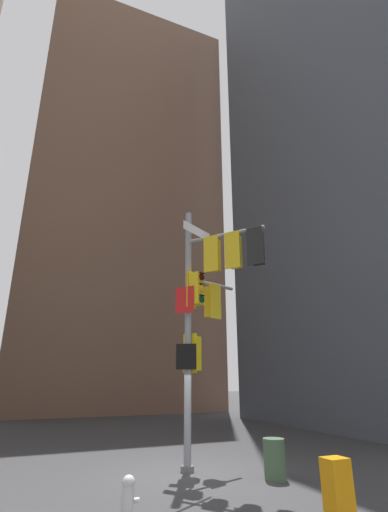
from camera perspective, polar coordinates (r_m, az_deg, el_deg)
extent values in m
plane|color=#38383A|center=(11.56, -1.04, -30.36)|extent=(120.00, 120.00, 0.00)
cube|color=#4C5460|center=(31.01, 25.89, 18.18)|extent=(15.06, 15.06, 39.88)
cube|color=brown|center=(39.09, -11.85, 6.42)|extent=(16.20, 16.20, 37.08)
cylinder|color=gray|center=(11.40, -0.92, -11.19)|extent=(0.20, 0.20, 7.65)
cylinder|color=#595B5E|center=(11.54, -1.03, -29.97)|extent=(0.37, 0.37, 0.16)
cylinder|color=gray|center=(11.52, 4.70, 3.27)|extent=(1.66, 2.12, 0.11)
cylinder|color=gray|center=(12.39, 2.66, -4.35)|extent=(1.97, 0.81, 0.11)
cube|color=gold|center=(11.31, 2.60, 0.41)|extent=(0.32, 0.40, 1.14)
cube|color=gold|center=(11.47, 3.03, 0.14)|extent=(0.48, 0.48, 1.00)
cylinder|color=#360605|center=(11.75, 3.44, 1.49)|extent=(0.17, 0.20, 0.20)
cube|color=black|center=(11.80, 3.44, 2.03)|extent=(0.19, 0.22, 0.02)
cylinder|color=#3C2C06|center=(11.64, 3.47, -0.13)|extent=(0.17, 0.20, 0.20)
cube|color=black|center=(11.68, 3.47, 0.42)|extent=(0.19, 0.22, 0.02)
cylinder|color=#19C672|center=(11.53, 3.51, -1.78)|extent=(0.17, 0.20, 0.20)
cube|color=black|center=(11.57, 3.51, -1.22)|extent=(0.19, 0.22, 0.02)
cube|color=gold|center=(11.02, 5.89, 0.99)|extent=(0.32, 0.40, 1.14)
cube|color=gold|center=(11.19, 6.28, 0.71)|extent=(0.48, 0.48, 1.00)
cylinder|color=red|center=(11.48, 6.62, 2.08)|extent=(0.17, 0.20, 0.20)
cube|color=black|center=(11.53, 6.61, 2.63)|extent=(0.19, 0.22, 0.02)
cylinder|color=#3C2C06|center=(11.36, 6.69, 0.42)|extent=(0.17, 0.20, 0.20)
cube|color=black|center=(11.41, 6.68, 0.98)|extent=(0.19, 0.22, 0.02)
cylinder|color=#06311C|center=(11.25, 6.75, -1.26)|extent=(0.17, 0.20, 0.20)
cube|color=black|center=(11.29, 6.74, -0.69)|extent=(0.19, 0.22, 0.02)
cube|color=black|center=(10.78, 9.34, 1.60)|extent=(0.32, 0.40, 1.14)
cube|color=black|center=(10.94, 9.69, 1.31)|extent=(0.48, 0.48, 1.00)
cylinder|color=#360605|center=(11.24, 9.95, 2.69)|extent=(0.17, 0.20, 0.20)
cube|color=black|center=(11.29, 9.93, 3.24)|extent=(0.19, 0.22, 0.02)
cylinder|color=yellow|center=(11.12, 10.05, 1.00)|extent=(0.17, 0.20, 0.20)
cube|color=black|center=(11.17, 10.03, 1.57)|extent=(0.19, 0.22, 0.02)
cylinder|color=#06311C|center=(11.01, 10.15, -0.72)|extent=(0.17, 0.20, 0.20)
cube|color=black|center=(11.05, 10.13, -0.13)|extent=(0.19, 0.22, 0.02)
cube|color=gold|center=(12.13, 3.34, -6.93)|extent=(0.46, 0.19, 1.14)
cube|color=gold|center=(12.26, 2.70, -7.07)|extent=(0.44, 0.44, 1.00)
cylinder|color=#360605|center=(12.47, 2.02, -5.63)|extent=(0.21, 0.12, 0.20)
cube|color=black|center=(12.50, 1.99, -5.09)|extent=(0.23, 0.14, 0.02)
cylinder|color=yellow|center=(12.39, 2.03, -7.20)|extent=(0.21, 0.12, 0.20)
cube|color=black|center=(12.42, 2.01, -6.67)|extent=(0.23, 0.14, 0.02)
cylinder|color=#06311C|center=(12.33, 2.05, -8.80)|extent=(0.21, 0.12, 0.20)
cube|color=black|center=(12.36, 2.03, -8.25)|extent=(0.23, 0.14, 0.02)
cube|color=yellow|center=(11.42, -0.61, -14.70)|extent=(0.28, 0.42, 1.14)
cube|color=yellow|center=(11.58, -0.05, -14.75)|extent=(0.47, 0.47, 1.00)
cylinder|color=#360605|center=(11.77, 0.51, -13.10)|extent=(0.16, 0.20, 0.20)
cube|color=black|center=(11.79, 0.53, -12.53)|extent=(0.18, 0.22, 0.02)
cylinder|color=#3C2C06|center=(11.74, 0.52, -14.80)|extent=(0.16, 0.20, 0.20)
cube|color=black|center=(11.76, 0.53, -14.22)|extent=(0.18, 0.22, 0.02)
cylinder|color=#19C672|center=(11.73, 0.52, -16.51)|extent=(0.16, 0.20, 0.20)
cube|color=black|center=(11.74, 0.54, -15.93)|extent=(0.18, 0.22, 0.02)
cube|color=gold|center=(11.55, -0.43, -5.19)|extent=(0.42, 0.29, 1.14)
cube|color=gold|center=(11.45, 0.36, -5.07)|extent=(0.47, 0.47, 1.00)
cylinder|color=#360605|center=(11.43, 1.20, -3.23)|extent=(0.20, 0.16, 0.20)
cube|color=black|center=(11.46, 1.22, -2.65)|extent=(0.22, 0.18, 0.02)
cylinder|color=yellow|center=(11.34, 1.21, -4.94)|extent=(0.20, 0.16, 0.20)
cube|color=black|center=(11.37, 1.23, -4.35)|extent=(0.22, 0.18, 0.02)
cylinder|color=#06311C|center=(11.27, 1.22, -6.67)|extent=(0.20, 0.16, 0.20)
cube|color=black|center=(11.29, 1.24, -6.07)|extent=(0.22, 0.18, 0.02)
cube|color=white|center=(11.99, 0.49, 3.81)|extent=(1.24, 0.75, 0.28)
cube|color=#19479E|center=(11.99, 0.49, 3.81)|extent=(1.21, 0.73, 0.24)
cube|color=red|center=(11.35, -1.46, -6.75)|extent=(0.40, 0.52, 0.80)
cube|color=white|center=(11.35, -1.46, -6.75)|extent=(0.38, 0.48, 0.76)
cube|color=black|center=(11.11, -1.21, -15.21)|extent=(0.50, 0.36, 0.72)
cube|color=white|center=(11.11, -1.21, -15.21)|extent=(0.47, 0.33, 0.68)
cylinder|color=silver|center=(8.08, -10.20, -33.37)|extent=(0.22, 0.22, 0.55)
sphere|color=silver|center=(8.00, -10.04, -31.04)|extent=(0.23, 0.23, 0.23)
cylinder|color=silver|center=(8.11, -8.88, -33.16)|extent=(0.10, 0.09, 0.09)
cube|color=orange|center=(8.30, 21.26, -30.45)|extent=(0.44, 0.36, 1.02)
cube|color=black|center=(8.41, 22.35, -28.74)|extent=(0.01, 0.29, 0.37)
cylinder|color=#3F593F|center=(10.86, 12.32, -28.23)|extent=(0.55, 0.55, 0.94)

